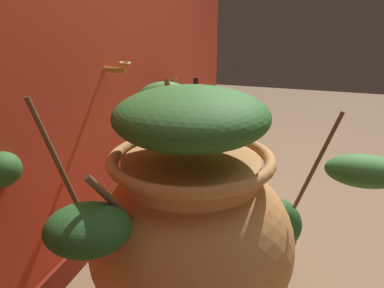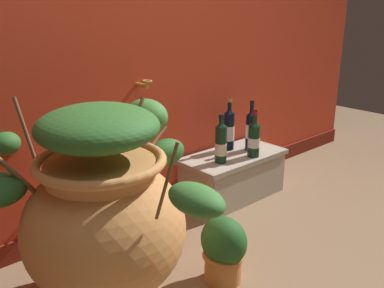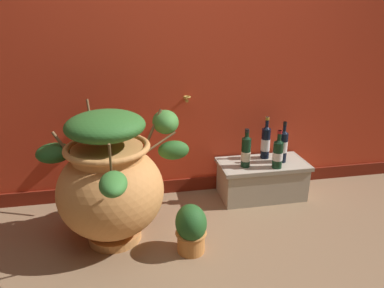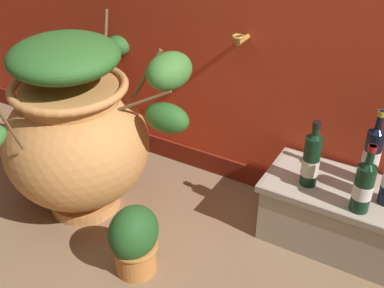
{
  "view_description": "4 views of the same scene",
  "coord_description": "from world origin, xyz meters",
  "px_view_note": "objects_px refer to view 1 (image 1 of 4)",
  "views": [
    {
      "loc": [
        -1.74,
        0.17,
        1.14
      ],
      "look_at": [
        0.07,
        0.7,
        0.48
      ],
      "focal_mm": 42.64,
      "sensor_mm": 36.0,
      "label": 1
    },
    {
      "loc": [
        -1.26,
        -0.85,
        1.22
      ],
      "look_at": [
        0.13,
        0.72,
        0.52
      ],
      "focal_mm": 40.05,
      "sensor_mm": 36.0,
      "label": 2
    },
    {
      "loc": [
        -0.37,
        -1.46,
        1.38
      ],
      "look_at": [
        0.05,
        0.79,
        0.53
      ],
      "focal_mm": 32.57,
      "sensor_mm": 36.0,
      "label": 3
    },
    {
      "loc": [
        0.88,
        -0.81,
        1.52
      ],
      "look_at": [
        0.04,
        0.64,
        0.46
      ],
      "focal_mm": 45.08,
      "sensor_mm": 36.0,
      "label": 4
    }
  ],
  "objects_px": {
    "wine_bottle_middle": "(186,127)",
    "wine_bottle_left": "(196,109)",
    "wine_bottle_right": "(175,112)",
    "wine_bottle_back": "(208,117)",
    "potted_shrub": "(274,232)",
    "terracotta_urn": "(190,222)"
  },
  "relations": [
    {
      "from": "wine_bottle_back",
      "to": "potted_shrub",
      "type": "height_order",
      "value": "wine_bottle_back"
    },
    {
      "from": "wine_bottle_left",
      "to": "potted_shrub",
      "type": "distance_m",
      "value": 1.05
    },
    {
      "from": "wine_bottle_left",
      "to": "wine_bottle_right",
      "type": "distance_m",
      "value": 0.14
    },
    {
      "from": "terracotta_urn",
      "to": "wine_bottle_middle",
      "type": "height_order",
      "value": "terracotta_urn"
    },
    {
      "from": "wine_bottle_middle",
      "to": "wine_bottle_back",
      "type": "height_order",
      "value": "wine_bottle_middle"
    },
    {
      "from": "terracotta_urn",
      "to": "wine_bottle_right",
      "type": "distance_m",
      "value": 1.28
    },
    {
      "from": "wine_bottle_left",
      "to": "wine_bottle_middle",
      "type": "height_order",
      "value": "wine_bottle_left"
    },
    {
      "from": "terracotta_urn",
      "to": "wine_bottle_middle",
      "type": "relative_size",
      "value": 4.1
    },
    {
      "from": "wine_bottle_middle",
      "to": "wine_bottle_right",
      "type": "distance_m",
      "value": 0.25
    },
    {
      "from": "terracotta_urn",
      "to": "wine_bottle_middle",
      "type": "bearing_deg",
      "value": 17.7
    },
    {
      "from": "terracotta_urn",
      "to": "wine_bottle_right",
      "type": "height_order",
      "value": "terracotta_urn"
    },
    {
      "from": "terracotta_urn",
      "to": "wine_bottle_left",
      "type": "relative_size",
      "value": 3.76
    },
    {
      "from": "wine_bottle_right",
      "to": "wine_bottle_back",
      "type": "xyz_separation_m",
      "value": [
        0.02,
        -0.2,
        -0.02
      ]
    },
    {
      "from": "wine_bottle_middle",
      "to": "wine_bottle_right",
      "type": "xyz_separation_m",
      "value": [
        0.21,
        0.13,
        0.01
      ]
    },
    {
      "from": "wine_bottle_left",
      "to": "potted_shrub",
      "type": "relative_size",
      "value": 1.04
    },
    {
      "from": "terracotta_urn",
      "to": "potted_shrub",
      "type": "relative_size",
      "value": 3.91
    },
    {
      "from": "wine_bottle_right",
      "to": "wine_bottle_back",
      "type": "height_order",
      "value": "wine_bottle_right"
    },
    {
      "from": "wine_bottle_right",
      "to": "wine_bottle_back",
      "type": "distance_m",
      "value": 0.2
    },
    {
      "from": "terracotta_urn",
      "to": "wine_bottle_left",
      "type": "xyz_separation_m",
      "value": [
        1.3,
        0.35,
        0.01
      ]
    },
    {
      "from": "wine_bottle_left",
      "to": "wine_bottle_middle",
      "type": "relative_size",
      "value": 1.09
    },
    {
      "from": "wine_bottle_left",
      "to": "wine_bottle_right",
      "type": "bearing_deg",
      "value": 136.04
    },
    {
      "from": "wine_bottle_middle",
      "to": "wine_bottle_left",
      "type": "bearing_deg",
      "value": 6.5
    }
  ]
}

